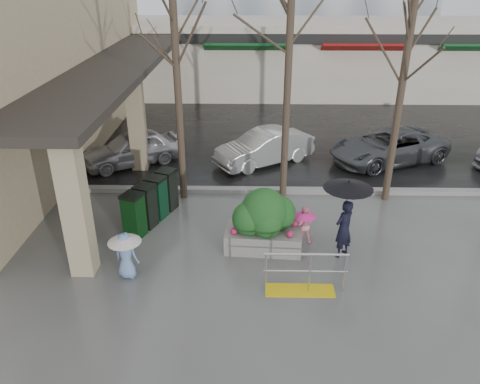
{
  "coord_description": "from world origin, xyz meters",
  "views": [
    {
      "loc": [
        0.09,
        -9.96,
        6.78
      ],
      "look_at": [
        -0.13,
        1.33,
        1.3
      ],
      "focal_mm": 35.0,
      "sensor_mm": 36.0,
      "label": 1
    }
  ],
  "objects_px": {
    "tree_midwest": "(290,28)",
    "car_b": "(264,147)",
    "news_boxes": "(151,202)",
    "handrail": "(303,277)",
    "car_c": "(389,146)",
    "woman": "(346,210)",
    "tree_mideast": "(409,42)",
    "planter": "(264,221)",
    "child_pink": "(304,222)",
    "tree_west": "(175,33)",
    "car_a": "(132,148)",
    "child_blue": "(126,250)"
  },
  "relations": [
    {
      "from": "child_pink",
      "to": "car_a",
      "type": "xyz_separation_m",
      "value": [
        -5.86,
        5.4,
        0.02
      ]
    },
    {
      "from": "handrail",
      "to": "child_blue",
      "type": "height_order",
      "value": "child_blue"
    },
    {
      "from": "child_pink",
      "to": "child_blue",
      "type": "distance_m",
      "value": 4.69
    },
    {
      "from": "woman",
      "to": "planter",
      "type": "height_order",
      "value": "woman"
    },
    {
      "from": "woman",
      "to": "tree_mideast",
      "type": "bearing_deg",
      "value": -160.19
    },
    {
      "from": "news_boxes",
      "to": "car_c",
      "type": "height_order",
      "value": "news_boxes"
    },
    {
      "from": "tree_mideast",
      "to": "handrail",
      "type": "bearing_deg",
      "value": -123.19
    },
    {
      "from": "news_boxes",
      "to": "car_c",
      "type": "xyz_separation_m",
      "value": [
        8.1,
        4.79,
        -0.01
      ]
    },
    {
      "from": "tree_west",
      "to": "tree_midwest",
      "type": "distance_m",
      "value": 3.2
    },
    {
      "from": "car_c",
      "to": "woman",
      "type": "bearing_deg",
      "value": -46.99
    },
    {
      "from": "woman",
      "to": "planter",
      "type": "xyz_separation_m",
      "value": [
        -2.01,
        0.31,
        -0.5
      ]
    },
    {
      "from": "planter",
      "to": "news_boxes",
      "type": "distance_m",
      "value": 3.5
    },
    {
      "from": "tree_west",
      "to": "car_b",
      "type": "distance_m",
      "value": 5.99
    },
    {
      "from": "handrail",
      "to": "news_boxes",
      "type": "bearing_deg",
      "value": 141.8
    },
    {
      "from": "tree_west",
      "to": "planter",
      "type": "bearing_deg",
      "value": -49.94
    },
    {
      "from": "tree_west",
      "to": "tree_midwest",
      "type": "relative_size",
      "value": 0.97
    },
    {
      "from": "child_pink",
      "to": "planter",
      "type": "height_order",
      "value": "planter"
    },
    {
      "from": "tree_midwest",
      "to": "car_c",
      "type": "height_order",
      "value": "tree_midwest"
    },
    {
      "from": "planter",
      "to": "car_c",
      "type": "distance_m",
      "value": 7.87
    },
    {
      "from": "tree_midwest",
      "to": "child_pink",
      "type": "xyz_separation_m",
      "value": [
        0.39,
        -2.63,
        -4.63
      ]
    },
    {
      "from": "car_b",
      "to": "tree_mideast",
      "type": "bearing_deg",
      "value": 19.24
    },
    {
      "from": "handrail",
      "to": "tree_west",
      "type": "height_order",
      "value": "tree_west"
    },
    {
      "from": "car_b",
      "to": "child_pink",
      "type": "bearing_deg",
      "value": -23.63
    },
    {
      "from": "child_blue",
      "to": "child_pink",
      "type": "bearing_deg",
      "value": -142.68
    },
    {
      "from": "child_blue",
      "to": "car_a",
      "type": "distance_m",
      "value": 7.24
    },
    {
      "from": "tree_midwest",
      "to": "planter",
      "type": "xyz_separation_m",
      "value": [
        -0.7,
        -2.98,
        -4.41
      ]
    },
    {
      "from": "car_a",
      "to": "tree_mideast",
      "type": "bearing_deg",
      "value": 41.39
    },
    {
      "from": "car_a",
      "to": "child_blue",
      "type": "bearing_deg",
      "value": -19.28
    },
    {
      "from": "tree_midwest",
      "to": "car_b",
      "type": "xyz_separation_m",
      "value": [
        -0.53,
        2.98,
        -4.6
      ]
    },
    {
      "from": "tree_west",
      "to": "child_pink",
      "type": "distance_m",
      "value": 6.31
    },
    {
      "from": "handrail",
      "to": "planter",
      "type": "distance_m",
      "value": 2.06
    },
    {
      "from": "tree_midwest",
      "to": "car_a",
      "type": "xyz_separation_m",
      "value": [
        -5.47,
        2.77,
        -4.6
      ]
    },
    {
      "from": "tree_midwest",
      "to": "tree_mideast",
      "type": "xyz_separation_m",
      "value": [
        3.3,
        -0.0,
        -0.37
      ]
    },
    {
      "from": "tree_west",
      "to": "woman",
      "type": "distance_m",
      "value": 6.73
    },
    {
      "from": "handrail",
      "to": "tree_midwest",
      "type": "xyz_separation_m",
      "value": [
        -0.16,
        4.8,
        4.86
      ]
    },
    {
      "from": "handrail",
      "to": "car_b",
      "type": "relative_size",
      "value": 0.5
    },
    {
      "from": "car_b",
      "to": "car_c",
      "type": "relative_size",
      "value": 0.84
    },
    {
      "from": "child_pink",
      "to": "car_c",
      "type": "height_order",
      "value": "car_c"
    },
    {
      "from": "handrail",
      "to": "car_c",
      "type": "relative_size",
      "value": 0.42
    },
    {
      "from": "tree_midwest",
      "to": "child_blue",
      "type": "bearing_deg",
      "value": -132.81
    },
    {
      "from": "woman",
      "to": "child_blue",
      "type": "bearing_deg",
      "value": -28.01
    },
    {
      "from": "tree_mideast",
      "to": "news_boxes",
      "type": "height_order",
      "value": "tree_mideast"
    },
    {
      "from": "car_b",
      "to": "tree_west",
      "type": "bearing_deg",
      "value": -74.82
    },
    {
      "from": "handrail",
      "to": "car_a",
      "type": "bearing_deg",
      "value": 126.64
    },
    {
      "from": "car_a",
      "to": "child_pink",
      "type": "bearing_deg",
      "value": 16.27
    },
    {
      "from": "child_blue",
      "to": "planter",
      "type": "relative_size",
      "value": 0.58
    },
    {
      "from": "tree_west",
      "to": "car_a",
      "type": "relative_size",
      "value": 1.84
    },
    {
      "from": "planter",
      "to": "handrail",
      "type": "bearing_deg",
      "value": -64.83
    },
    {
      "from": "planter",
      "to": "car_c",
      "type": "relative_size",
      "value": 0.45
    },
    {
      "from": "tree_midwest",
      "to": "news_boxes",
      "type": "xyz_separation_m",
      "value": [
        -3.91,
        -1.6,
        -4.59
      ]
    }
  ]
}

